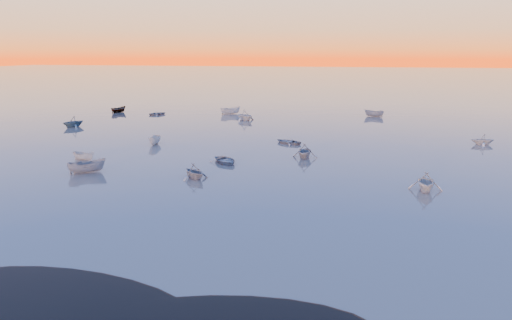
% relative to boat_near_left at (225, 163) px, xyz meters
% --- Properties ---
extents(ground, '(600.00, 600.00, 0.00)m').
position_rel_boat_near_left_xyz_m(ground, '(3.33, 67.99, 0.00)').
color(ground, '#6A6158').
rests_on(ground, ground).
extents(mud_lobes, '(140.00, 6.00, 0.07)m').
position_rel_boat_near_left_xyz_m(mud_lobes, '(3.33, -33.01, 0.01)').
color(mud_lobes, black).
rests_on(mud_lobes, ground).
extents(moored_fleet, '(124.00, 58.00, 1.20)m').
position_rel_boat_near_left_xyz_m(moored_fleet, '(3.33, 20.99, 0.00)').
color(moored_fleet, silver).
rests_on(moored_fleet, ground).
extents(boat_near_left, '(4.37, 3.97, 1.05)m').
position_rel_boat_near_left_xyz_m(boat_near_left, '(0.00, 0.00, 0.00)').
color(boat_near_left, gray).
rests_on(boat_near_left, ground).
extents(boat_near_center, '(3.89, 4.27, 1.41)m').
position_rel_boat_near_left_xyz_m(boat_near_center, '(-13.30, -8.01, 0.00)').
color(boat_near_center, gray).
rests_on(boat_near_center, ground).
extents(boat_near_right, '(4.05, 2.01, 1.38)m').
position_rel_boat_near_left_xyz_m(boat_near_right, '(8.76, 5.01, 0.00)').
color(boat_near_right, gray).
rests_on(boat_near_right, ground).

